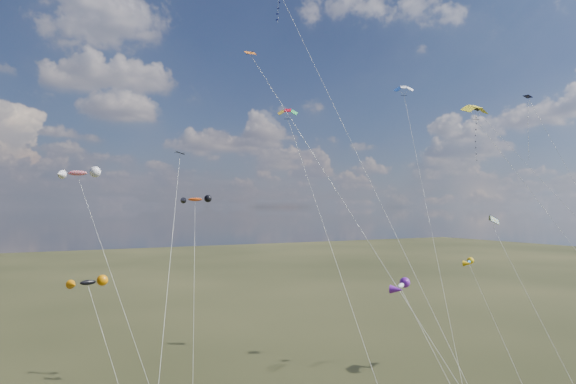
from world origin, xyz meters
name	(u,v)px	position (x,y,z in m)	size (l,w,h in m)	color
diamond_black_high	(488,145)	(25.48, 16.82, 24.70)	(12.41, 21.20, 29.28)	black
diamond_navy_tall	(292,33)	(4.09, 24.66, 36.74)	(1.01, 32.33, 43.19)	#071546
diamond_black_mid	(172,242)	(-12.37, 12.88, 15.05)	(6.06, 13.48, 22.20)	black
diamond_navy_right	(535,138)	(27.11, 11.98, 25.09)	(3.15, 18.24, 29.93)	#0E1045
diamond_orange_center	(318,161)	(-3.12, 7.44, 20.98)	(8.83, 21.69, 30.50)	#BF5711
parafoil_yellow	(476,108)	(13.35, 7.61, 26.37)	(10.03, 15.58, 27.12)	yellow
parafoil_blue_white	(404,89)	(19.79, 24.56, 32.28)	(13.00, 22.29, 33.11)	#1A4CB6
parafoil_striped	(494,217)	(22.41, 13.47, 16.49)	(4.66, 13.74, 17.23)	gold
parafoil_tricolor	(289,113)	(1.01, 19.80, 26.83)	(2.97, 21.05, 27.63)	gold
novelty_black_orange	(88,283)	(-16.82, 23.95, 10.91)	(4.31, 6.54, 11.47)	black
novelty_orange_black	(195,200)	(-6.19, 26.81, 18.29)	(5.00, 11.63, 18.81)	#E64B14
novelty_white_purple	(402,287)	(-0.20, 1.79, 12.38)	(2.63, 9.79, 12.83)	silver
novelty_redwhite_stripe	(78,174)	(-17.28, 29.01, 20.84)	(7.64, 11.89, 21.49)	red
novelty_blue_yellow	(469,263)	(21.32, 15.93, 11.53)	(2.41, 8.97, 12.03)	blue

